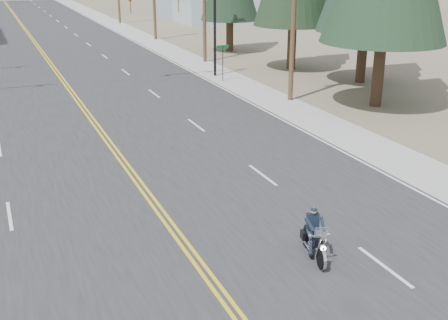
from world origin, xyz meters
name	(u,v)px	position (x,y,z in m)	size (l,w,h in m)	color
road	(24,28)	(0.00, 70.00, 0.01)	(20.00, 200.00, 0.01)	#303033
sidewalk_right	(113,24)	(11.50, 70.00, 0.01)	(3.00, 200.00, 0.01)	#A5A5A0
traffic_mast_right	(189,11)	(8.98, 32.00, 4.94)	(7.10, 0.26, 7.00)	black
street_sign	(223,57)	(10.80, 30.00, 1.80)	(0.90, 0.06, 2.62)	black
utility_pole_b	(294,3)	(12.50, 23.00, 5.98)	(2.20, 0.30, 11.50)	brown
motorcyclist	(315,234)	(3.40, 5.36, 0.76)	(0.84, 1.96, 1.53)	black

